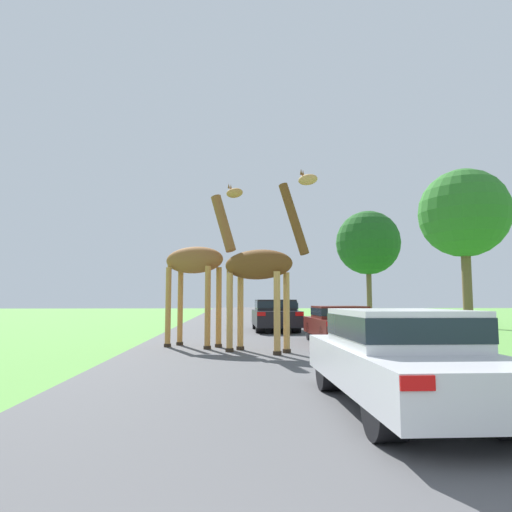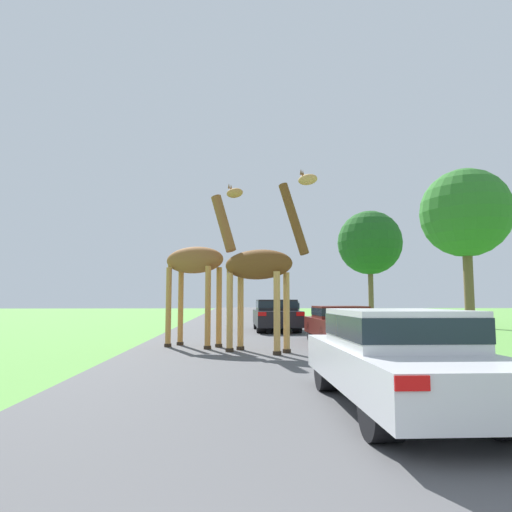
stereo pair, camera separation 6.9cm
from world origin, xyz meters
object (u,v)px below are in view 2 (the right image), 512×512
Objects in this scene: car_queue_left at (282,312)px; tree_centre_back at (370,243)px; car_lead_maroon at (398,355)px; tree_left_edge at (466,214)px; car_far_ahead at (340,323)px; giraffe_companion at (198,264)px; car_queue_right at (276,314)px; giraffe_near_road at (262,268)px.

car_queue_left is 0.57× the size of tree_centre_back.
car_queue_left is (0.74, 21.10, 0.01)m from car_lead_maroon.
car_far_ahead is at bearing -137.37° from tree_left_edge.
car_lead_maroon is 20.99m from tree_left_edge.
giraffe_companion is 5.22m from car_far_ahead.
car_queue_left is at bearing -134.74° from tree_centre_back.
car_far_ahead is 0.50× the size of tree_centre_back.
tree_centre_back is (8.54, 28.98, 5.22)m from car_lead_maroon.
car_queue_right reaches higher than car_lead_maroon.
car_queue_right is 0.56× the size of tree_centre_back.
giraffe_near_road is 1.05× the size of car_queue_right.
giraffe_near_road is at bearing -137.39° from tree_left_edge.
giraffe_companion reaches higher than car_queue_right.
car_lead_maroon is at bearing -106.43° from tree_centre_back.
giraffe_near_road reaches higher than car_far_ahead.
car_far_ahead is at bearing -109.93° from tree_centre_back.
car_far_ahead is at bearing 165.32° from giraffe_near_road.
car_queue_right reaches higher than car_queue_left.
car_far_ahead is (1.41, 9.30, -0.04)m from car_lead_maroon.
car_lead_maroon is 9.41m from car_far_ahead.
giraffe_companion reaches higher than car_far_ahead.
tree_left_edge is at bearing 42.63° from car_far_ahead.
giraffe_companion reaches higher than car_queue_left.
car_far_ahead is at bearing -86.76° from car_queue_left.
giraffe_companion is 13.62m from car_queue_left.
car_lead_maroon is at bearing 44.71° from giraffe_near_road.
car_queue_right is 6.52m from car_far_ahead.
car_far_ahead is at bearing -76.06° from car_queue_right.
giraffe_companion is at bearing -113.21° from car_queue_right.
car_lead_maroon is 0.94× the size of car_queue_right.
giraffe_near_road is 1.13× the size of car_lead_maroon.
car_queue_right is at bearing 103.94° from car_far_ahead.
car_queue_right is (3.17, 7.39, -1.81)m from giraffe_companion.
giraffe_companion is 0.59× the size of tree_left_edge.
tree_centre_back is at bearing 70.07° from car_far_ahead.
giraffe_near_road is 24.66m from tree_centre_back.
car_far_ahead is at bearing 132.43° from giraffe_companion.
giraffe_near_road is 0.59× the size of tree_left_edge.
car_far_ahead is (1.57, -6.33, -0.10)m from car_queue_right.
giraffe_companion is 16.84m from tree_left_edge.
giraffe_near_road is 2.47m from giraffe_companion.
tree_centre_back is (9.96, 22.27, 3.58)m from giraffe_near_road.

